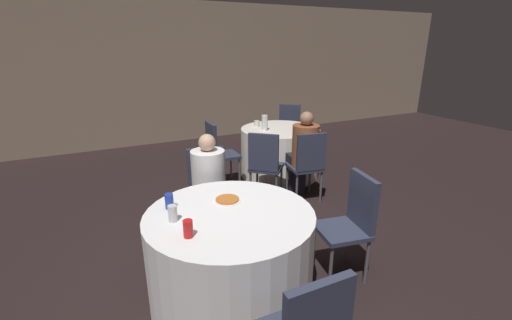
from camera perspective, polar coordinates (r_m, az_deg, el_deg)
ground_plane at (r=3.14m, az=-1.12°, el=-20.23°), size 16.00×16.00×0.00m
wall_back at (r=7.25m, az=-18.56°, el=13.26°), size 16.00×0.06×2.80m
table_near at (r=2.83m, az=-4.21°, el=-15.60°), size 1.31×1.31×0.75m
table_far at (r=5.35m, az=3.99°, el=1.32°), size 1.20×1.20×0.75m
chair_near_east at (r=3.09m, az=15.76°, el=-9.18°), size 0.47×0.47×0.94m
chair_near_north at (r=3.67m, az=-8.07°, el=-4.02°), size 0.46×0.46×0.94m
chair_far_west at (r=4.90m, az=-6.46°, el=1.90°), size 0.41×0.41×0.94m
chair_far_northeast at (r=6.27m, az=5.48°, el=5.66°), size 0.56×0.56×0.94m
chair_far_southwest at (r=4.34m, az=1.49°, el=-0.21°), size 0.56×0.56×0.94m
chair_far_south at (r=4.40m, az=8.63°, el=-0.17°), size 0.46×0.47×0.94m
person_white_shirt at (r=3.52m, az=-7.64°, el=-4.75°), size 0.38×0.51×1.14m
person_floral_shirt at (r=4.53m, az=7.80°, el=0.96°), size 0.38×0.51×1.18m
pizza_plate_near at (r=2.83m, az=-4.79°, el=-6.62°), size 0.23×0.23×0.02m
soda_can_red at (r=2.35m, az=-11.26°, el=-11.17°), size 0.07×0.07×0.12m
soda_can_blue at (r=2.76m, az=-14.26°, el=-6.68°), size 0.07×0.07×0.12m
soda_can_silver at (r=2.57m, az=-13.71°, el=-8.63°), size 0.07×0.07×0.12m
bottle_far at (r=5.10m, az=1.45°, el=6.22°), size 0.09×0.09×0.23m
cup_far at (r=5.35m, az=0.15°, el=6.08°), size 0.08×0.08×0.09m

